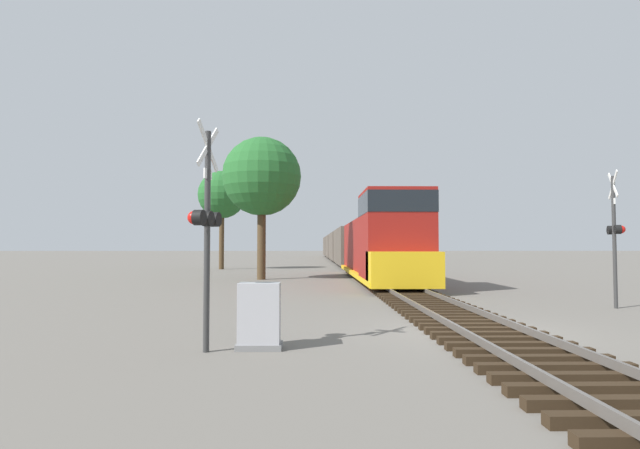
{
  "coord_description": "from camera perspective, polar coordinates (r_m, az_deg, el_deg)",
  "views": [
    {
      "loc": [
        -3.96,
        -11.99,
        2.06
      ],
      "look_at": [
        -3.68,
        3.46,
        2.73
      ],
      "focal_mm": 28.0,
      "sensor_mm": 36.0,
      "label": 1
    }
  ],
  "objects": [
    {
      "name": "ground_plane",
      "position": [
        12.8,
        17.37,
        -11.63
      ],
      "size": [
        400.0,
        400.0,
        0.0
      ],
      "primitive_type": "plane",
      "color": "#666059"
    },
    {
      "name": "rail_track_bed",
      "position": [
        12.78,
        17.37,
        -11.03
      ],
      "size": [
        2.6,
        160.0,
        0.31
      ],
      "color": "black",
      "rests_on": "ground"
    },
    {
      "name": "freight_train",
      "position": [
        61.01,
        2.69,
        -2.54
      ],
      "size": [
        3.09,
        83.48,
        4.63
      ],
      "color": "maroon",
      "rests_on": "ground"
    },
    {
      "name": "crossing_signal_near",
      "position": [
        10.05,
        -12.92,
        0.21
      ],
      "size": [
        0.52,
        1.01,
        4.49
      ],
      "rotation": [
        0.0,
        0.0,
        -1.81
      ],
      "color": "#333333",
      "rests_on": "ground"
    },
    {
      "name": "crossing_signal_far",
      "position": [
        19.27,
        30.65,
        -0.76
      ],
      "size": [
        0.53,
        1.01,
        4.56
      ],
      "rotation": [
        0.0,
        0.0,
        1.31
      ],
      "color": "#333333",
      "rests_on": "ground"
    },
    {
      "name": "relay_cabinet",
      "position": [
        10.24,
        -6.95,
        -10.37
      ],
      "size": [
        0.91,
        0.58,
        1.32
      ],
      "color": "slate",
      "rests_on": "ground"
    },
    {
      "name": "tree_far_right",
      "position": [
        31.27,
        -6.67,
        5.4
      ],
      "size": [
        4.88,
        4.88,
        8.82
      ],
      "color": "#473521",
      "rests_on": "ground"
    },
    {
      "name": "tree_mid_background",
      "position": [
        45.36,
        -11.14,
        3.3
      ],
      "size": [
        4.24,
        4.24,
        8.76
      ],
      "color": "#473521",
      "rests_on": "ground"
    }
  ]
}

